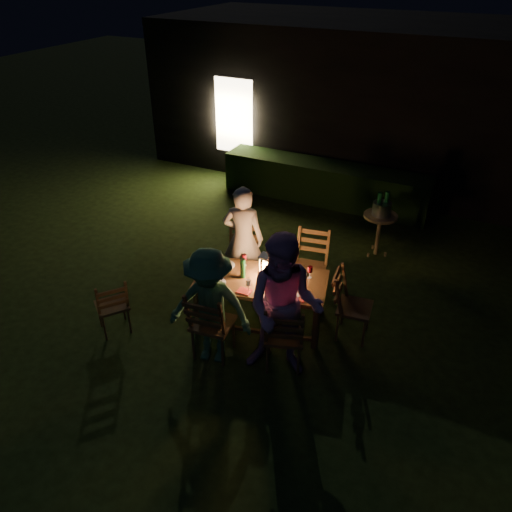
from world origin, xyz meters
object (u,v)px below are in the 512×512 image
at_px(person_opp_left, 210,307).
at_px(chair_near_left, 213,335).
at_px(side_table, 380,220).
at_px(person_opp_right, 284,308).
at_px(bottle_bucket_a, 378,206).
at_px(chair_far_left, 243,270).
at_px(bottle_table, 243,268).
at_px(bottle_bucket_b, 386,206).
at_px(chair_end, 352,317).
at_px(person_house_side, 243,239).
at_px(lantern, 266,268).
at_px(dining_table, 261,284).
at_px(chair_far_right, 309,277).
at_px(chair_near_right, 284,346).
at_px(chair_spare, 114,314).
at_px(ice_bucket, 382,209).

bearing_deg(person_opp_left, chair_near_left, 93.03).
bearing_deg(side_table, person_opp_left, -109.56).
distance_m(person_opp_right, bottle_bucket_a, 3.18).
height_order(chair_far_left, bottle_table, chair_far_left).
relative_size(person_opp_right, bottle_bucket_b, 5.86).
bearing_deg(bottle_bucket_b, chair_end, -85.43).
xyz_separation_m(person_house_side, bottle_table, (0.38, -0.75, 0.03)).
height_order(person_opp_right, bottle_bucket_a, person_opp_right).
distance_m(lantern, bottle_table, 0.30).
bearing_deg(dining_table, chair_far_left, 120.39).
bearing_deg(chair_far_right, chair_near_right, 89.93).
relative_size(chair_near_right, chair_spare, 1.14).
height_order(person_opp_right, lantern, person_opp_right).
height_order(chair_far_left, chair_spare, chair_far_left).
height_order(chair_near_right, chair_end, chair_near_right).
xyz_separation_m(person_house_side, side_table, (1.59, 1.82, -0.17)).
bearing_deg(person_house_side, bottle_table, 103.71).
distance_m(dining_table, bottle_bucket_a, 2.65).
distance_m(chair_far_left, chair_far_right, 1.00).
distance_m(chair_near_right, lantern, 1.08).
bearing_deg(side_table, person_house_side, -131.16).
height_order(chair_near_right, bottle_bucket_b, bottle_bucket_b).
xyz_separation_m(chair_end, bottle_bucket_b, (-0.18, 2.27, 0.60)).
height_order(person_opp_right, bottle_bucket_b, person_opp_right).
bearing_deg(bottle_bucket_b, chair_spare, -127.08).
relative_size(chair_end, person_house_side, 0.61).
height_order(person_house_side, bottle_bucket_b, person_house_side).
bearing_deg(bottle_bucket_a, ice_bucket, 38.66).
distance_m(chair_spare, bottle_bucket_a, 4.42).
relative_size(person_opp_left, side_table, 2.12).
relative_size(chair_far_left, person_opp_left, 0.64).
relative_size(person_house_side, side_table, 2.22).
height_order(dining_table, chair_near_left, chair_near_left).
xyz_separation_m(chair_near_right, person_opp_right, (0.01, -0.05, 0.62)).
distance_m(person_opp_left, bottle_table, 0.85).
bearing_deg(chair_far_left, ice_bucket, -149.33).
height_order(chair_spare, bottle_table, bottle_table).
xyz_separation_m(chair_far_left, bottle_bucket_a, (1.53, 1.83, 0.60)).
height_order(side_table, bottle_bucket_a, bottle_bucket_a).
height_order(chair_near_left, chair_end, chair_near_left).
distance_m(chair_end, bottle_table, 1.58).
xyz_separation_m(chair_near_left, chair_far_left, (-0.35, 1.50, -0.02)).
bearing_deg(person_opp_right, lantern, 114.69).
bearing_deg(dining_table, ice_bucket, 55.71).
relative_size(person_opp_right, bottle_bucket_a, 5.86).
height_order(chair_far_left, chair_far_right, chair_far_right).
relative_size(chair_far_right, bottle_table, 3.81).
bearing_deg(chair_end, person_opp_right, -36.83).
bearing_deg(chair_near_left, chair_end, 31.20).
bearing_deg(chair_far_right, chair_near_left, 60.57).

